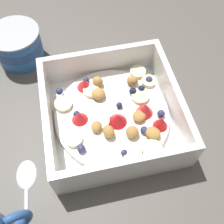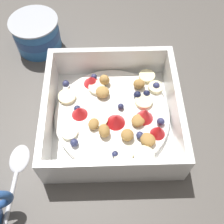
% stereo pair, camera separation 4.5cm
% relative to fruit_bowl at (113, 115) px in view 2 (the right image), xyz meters
% --- Properties ---
extents(ground_plane, '(2.40, 2.40, 0.00)m').
position_rel_fruit_bowl_xyz_m(ground_plane, '(0.01, 0.02, -0.02)').
color(ground_plane, '#56514C').
extents(fruit_bowl, '(0.21, 0.21, 0.07)m').
position_rel_fruit_bowl_xyz_m(fruit_bowl, '(0.00, 0.00, 0.00)').
color(fruit_bowl, white).
rests_on(fruit_bowl, ground).
extents(spoon, '(0.03, 0.17, 0.01)m').
position_rel_fruit_bowl_xyz_m(spoon, '(-0.15, -0.09, -0.02)').
color(spoon, silver).
rests_on(spoon, ground).
extents(yogurt_cup, '(0.09, 0.09, 0.06)m').
position_rel_fruit_bowl_xyz_m(yogurt_cup, '(-0.15, 0.18, 0.01)').
color(yogurt_cup, '#3370B7').
rests_on(yogurt_cup, ground).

